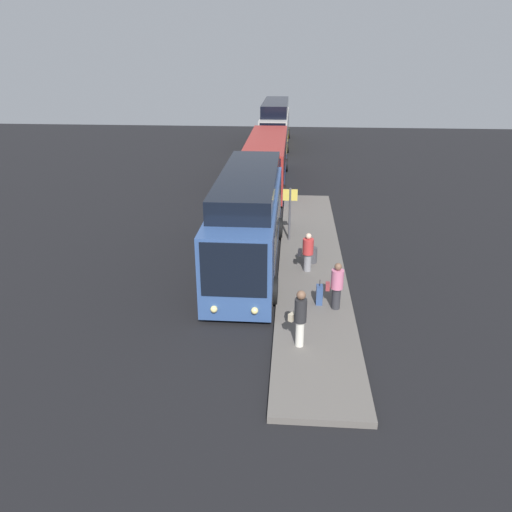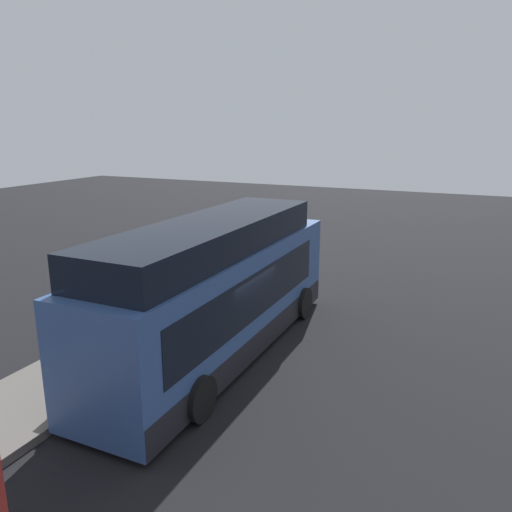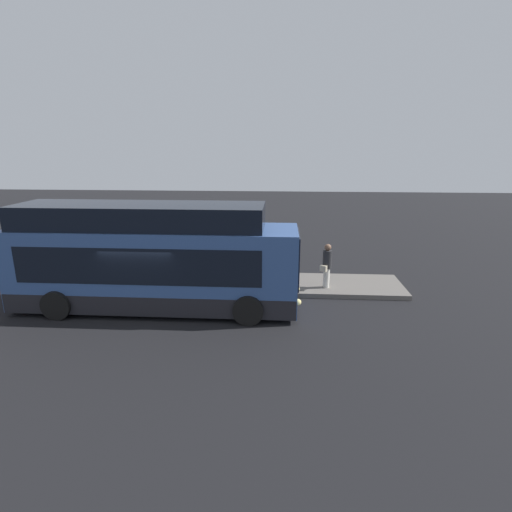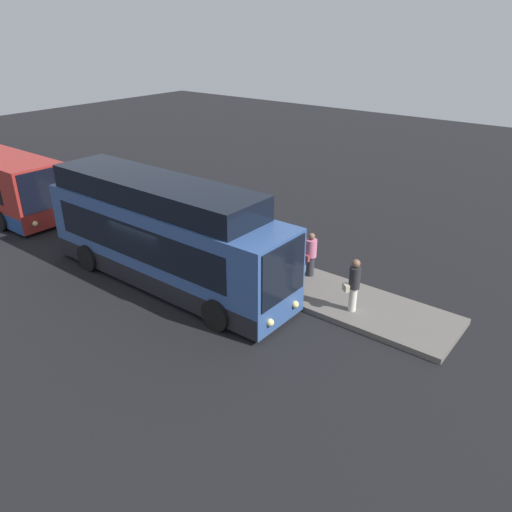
# 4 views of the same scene
# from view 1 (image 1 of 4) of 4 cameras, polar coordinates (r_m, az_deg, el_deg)

# --- Properties ---
(ground) EXTENTS (80.00, 80.00, 0.00)m
(ground) POSITION_cam_1_polar(r_m,az_deg,el_deg) (21.59, -1.54, -0.63)
(ground) COLOR black
(platform) EXTENTS (20.00, 2.68, 0.20)m
(platform) POSITION_cam_1_polar(r_m,az_deg,el_deg) (21.47, 6.29, -0.62)
(platform) COLOR #605B56
(platform) RESTS_ON ground
(bus_lead) EXTENTS (10.47, 2.74, 3.90)m
(bus_lead) POSITION_cam_1_polar(r_m,az_deg,el_deg) (20.77, -0.88, 3.63)
(bus_lead) COLOR #33518C
(bus_lead) RESTS_ON ground
(bus_second) EXTENTS (11.96, 2.80, 3.01)m
(bus_second) POSITION_cam_1_polar(r_m,az_deg,el_deg) (34.16, 1.22, 10.79)
(bus_second) COLOR maroon
(bus_second) RESTS_ON ground
(bus_third) EXTENTS (11.80, 2.74, 3.95)m
(bus_third) POSITION_cam_1_polar(r_m,az_deg,el_deg) (48.70, 2.21, 14.66)
(bus_third) COLOR #B2ADA8
(bus_third) RESTS_ON ground
(passenger_boarding) EXTENTS (0.48, 0.64, 1.60)m
(passenger_boarding) POSITION_cam_1_polar(r_m,az_deg,el_deg) (20.02, 5.91, 0.55)
(passenger_boarding) COLOR gray
(passenger_boarding) RESTS_ON platform
(passenger_waiting) EXTENTS (0.44, 0.61, 1.70)m
(passenger_waiting) POSITION_cam_1_polar(r_m,az_deg,el_deg) (17.22, 9.19, -3.26)
(passenger_waiting) COLOR #2D2D33
(passenger_waiting) RESTS_ON platform
(passenger_with_bags) EXTENTS (0.57, 0.62, 1.85)m
(passenger_with_bags) POSITION_cam_1_polar(r_m,az_deg,el_deg) (14.93, 5.05, -6.85)
(passenger_with_bags) COLOR silver
(passenger_with_bags) RESTS_ON platform
(suitcase) EXTENTS (0.37, 0.22, 0.92)m
(suitcase) POSITION_cam_1_polar(r_m,az_deg,el_deg) (17.71, 7.24, -4.40)
(suitcase) COLOR #334C7F
(suitcase) RESTS_ON platform
(sign_post) EXTENTS (0.10, 0.67, 2.49)m
(sign_post) POSITION_cam_1_polar(r_m,az_deg,el_deg) (23.04, 3.89, 5.56)
(sign_post) COLOR #4C4C51
(sign_post) RESTS_ON platform
(trash_bin) EXTENTS (0.44, 0.44, 0.65)m
(trash_bin) POSITION_cam_1_polar(r_m,az_deg,el_deg) (21.03, 6.40, 0.11)
(trash_bin) COLOR #3F3F44
(trash_bin) RESTS_ON platform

